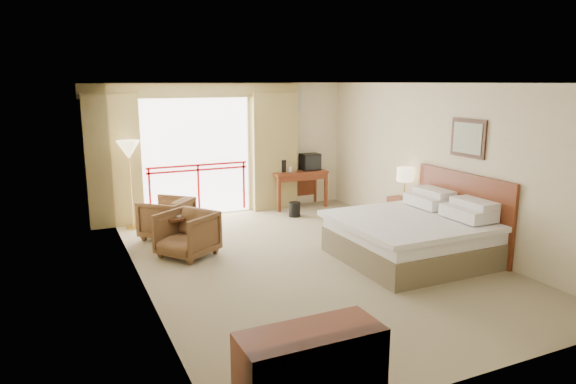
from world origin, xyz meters
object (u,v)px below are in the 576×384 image
tv (310,162)px  dresser (311,376)px  table_lamp (405,175)px  side_table (175,227)px  bed (413,236)px  armchair_far (168,238)px  floor_lamp (129,153)px  desk (297,178)px  nightstand (405,215)px  wastebasket (295,209)px  armchair_near (188,256)px

tv → dresser: (-3.42, -6.65, -0.59)m
table_lamp → side_table: (-4.07, 0.73, -0.67)m
bed → tv: size_ratio=5.27×
armchair_far → floor_lamp: bearing=-109.4°
tv → armchair_far: size_ratio=0.51×
tv → table_lamp: bearing=-60.5°
desk → dresser: bearing=-118.2°
nightstand → floor_lamp: 5.21m
side_table → nightstand: bearing=-10.9°
nightstand → tv: bearing=102.0°
wastebasket → armchair_far: bearing=-172.1°
nightstand → table_lamp: size_ratio=1.19×
desk → armchair_near: bearing=-146.1°
tv → armchair_far: tv is taller
desk → side_table: size_ratio=2.20×
table_lamp → floor_lamp: floor_lamp is taller
desk → table_lamp: bearing=-73.4°
armchair_near → dresser: 4.43m
nightstand → table_lamp: (0.00, 0.05, 0.74)m
tv → armchair_far: bearing=-146.7°
desk → tv: (0.30, -0.06, 0.36)m
armchair_far → desk: bearing=153.5°
nightstand → floor_lamp: (-4.52, 2.35, 1.11)m
tv → nightstand: bearing=-60.8°
nightstand → side_table: (-4.07, 0.78, 0.06)m
tv → floor_lamp: floor_lamp is taller
floor_lamp → tv: bearing=3.4°
tv → dresser: bearing=-101.9°
bed → tv: 3.90m
side_table → dresser: 4.85m
desk → wastebasket: 1.02m
table_lamp → floor_lamp: 5.08m
nightstand → desk: desk is taller
armchair_near → floor_lamp: size_ratio=0.48×
tv → wastebasket: bearing=-119.4°
bed → tv: (0.18, 3.85, 0.61)m
tv → side_table: 3.92m
nightstand → floor_lamp: floor_lamp is taller
bed → desk: bearing=91.8°
nightstand → wastebasket: 2.30m
nightstand → dresser: bearing=-136.8°
nightstand → dresser: 5.75m
armchair_near → tv: bearing=89.4°
nightstand → side_table: 4.14m
nightstand → armchair_far: size_ratio=0.81×
table_lamp → wastebasket: bearing=127.4°
table_lamp → armchair_far: table_lamp is taller
wastebasket → side_table: bearing=-158.6°
table_lamp → desk: bearing=109.9°
bed → wastebasket: bed is taller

